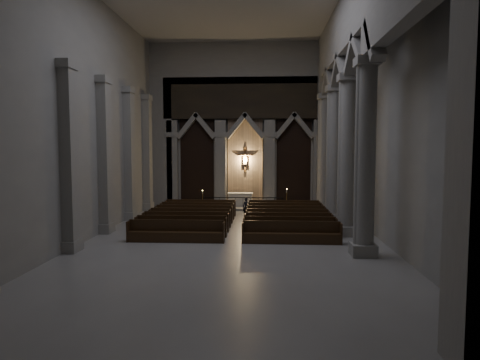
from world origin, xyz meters
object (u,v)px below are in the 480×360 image
(worshipper, at_px, (246,207))
(candle_stand_left, at_px, (203,205))
(candle_stand_right, at_px, (286,206))
(pews, at_px, (238,221))
(altar, at_px, (240,199))
(altar_rail, at_px, (243,202))

(worshipper, bearing_deg, candle_stand_left, 145.65)
(candle_stand_right, height_order, worshipper, candle_stand_right)
(pews, bearing_deg, candle_stand_right, 62.35)
(altar, height_order, altar_rail, altar)
(altar, xyz_separation_m, altar_rail, (0.31, -2.17, 0.08))
(altar, bearing_deg, worshipper, -81.38)
(altar_rail, bearing_deg, candle_stand_left, 165.21)
(candle_stand_right, bearing_deg, altar_rail, -174.22)
(altar_rail, bearing_deg, worshipper, -80.98)
(altar, relative_size, candle_stand_right, 1.16)
(altar, distance_m, candle_stand_left, 2.93)
(altar, xyz_separation_m, worshipper, (0.61, -4.05, -0.01))
(candle_stand_left, relative_size, candle_stand_right, 0.88)
(altar, height_order, worshipper, worshipper)
(candle_stand_right, relative_size, worshipper, 1.30)
(altar, distance_m, candle_stand_right, 3.77)
(candle_stand_left, bearing_deg, worshipper, -39.78)
(altar, relative_size, pews, 0.19)
(altar_rail, distance_m, pews, 5.36)
(altar_rail, height_order, candle_stand_left, candle_stand_left)
(altar_rail, relative_size, pews, 0.54)
(pews, bearing_deg, worshipper, 85.07)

